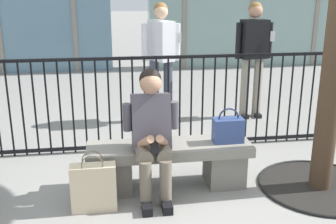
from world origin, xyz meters
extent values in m
plane|color=gray|center=(0.00, 0.00, 0.00)|extent=(60.00, 60.00, 0.00)
cube|color=gray|center=(0.00, 0.00, 0.40)|extent=(1.60, 0.44, 0.10)
cube|color=slate|center=(-0.56, 0.00, 0.17)|extent=(0.36, 0.37, 0.35)
cube|color=slate|center=(0.56, 0.00, 0.17)|extent=(0.36, 0.37, 0.35)
cylinder|color=#6B6051|center=(-0.27, -0.18, 0.47)|extent=(0.15, 0.40, 0.15)
cylinder|color=#6B6051|center=(-0.27, -0.38, 0.23)|extent=(0.11, 0.11, 0.45)
cube|color=black|center=(-0.27, -0.44, 0.04)|extent=(0.09, 0.22, 0.08)
cylinder|color=#6B6051|center=(-0.09, -0.18, 0.47)|extent=(0.15, 0.40, 0.15)
cylinder|color=#6B6051|center=(-0.09, -0.38, 0.23)|extent=(0.11, 0.11, 0.45)
cube|color=black|center=(-0.09, -0.44, 0.04)|extent=(0.09, 0.22, 0.08)
cube|color=#4C4751|center=(-0.18, -0.04, 0.71)|extent=(0.36, 0.30, 0.55)
cylinder|color=#4C4751|center=(-0.40, -0.04, 0.76)|extent=(0.08, 0.08, 0.26)
cylinder|color=tan|center=(-0.26, -0.26, 0.59)|extent=(0.16, 0.28, 0.20)
cylinder|color=#4C4751|center=(0.04, -0.04, 0.76)|extent=(0.08, 0.08, 0.26)
cylinder|color=tan|center=(-0.10, -0.26, 0.59)|extent=(0.16, 0.28, 0.20)
cube|color=black|center=(-0.18, -0.32, 0.57)|extent=(0.07, 0.10, 0.13)
sphere|color=tan|center=(-0.18, -0.06, 1.08)|extent=(0.20, 0.20, 0.20)
sphere|color=black|center=(-0.18, -0.03, 1.11)|extent=(0.20, 0.20, 0.20)
cube|color=#33477F|center=(0.58, -0.01, 0.57)|extent=(0.29, 0.15, 0.24)
torus|color=#1E2A4C|center=(0.58, -0.01, 0.69)|extent=(0.21, 0.02, 0.21)
cube|color=beige|center=(-0.73, -0.34, 0.22)|extent=(0.40, 0.15, 0.43)
torus|color=#685E4C|center=(-0.73, -0.39, 0.45)|extent=(0.19, 0.01, 0.19)
torus|color=#685E4C|center=(-0.73, -0.29, 0.45)|extent=(0.19, 0.01, 0.19)
cylinder|color=gray|center=(1.47, 2.12, 0.45)|extent=(0.13, 0.13, 0.90)
cube|color=black|center=(1.47, 2.08, 0.03)|extent=(0.09, 0.22, 0.06)
cylinder|color=gray|center=(1.67, 2.12, 0.45)|extent=(0.13, 0.13, 0.90)
cube|color=black|center=(1.67, 2.08, 0.03)|extent=(0.09, 0.22, 0.06)
cube|color=black|center=(1.57, 2.12, 1.18)|extent=(0.41, 0.27, 0.56)
cylinder|color=black|center=(1.34, 2.12, 1.16)|extent=(0.08, 0.08, 0.52)
cylinder|color=black|center=(1.81, 2.12, 1.16)|extent=(0.08, 0.08, 0.52)
sphere|color=tan|center=(1.57, 2.12, 1.58)|extent=(0.20, 0.20, 0.20)
sphere|color=olive|center=(1.57, 2.14, 1.61)|extent=(0.20, 0.20, 0.20)
cube|color=silver|center=(1.81, 2.02, 1.23)|extent=(0.07, 0.01, 0.14)
cylinder|color=#383D4C|center=(0.10, 2.12, 0.45)|extent=(0.13, 0.13, 0.90)
cube|color=black|center=(0.10, 2.08, 0.03)|extent=(0.09, 0.22, 0.06)
cylinder|color=#383D4C|center=(0.30, 2.12, 0.45)|extent=(0.13, 0.13, 0.90)
cube|color=black|center=(0.30, 2.08, 0.03)|extent=(0.09, 0.22, 0.06)
cube|color=silver|center=(0.20, 2.12, 1.18)|extent=(0.37, 0.44, 0.56)
cylinder|color=silver|center=(-0.04, 2.12, 1.16)|extent=(0.08, 0.08, 0.52)
cylinder|color=silver|center=(0.43, 2.12, 1.16)|extent=(0.08, 0.08, 0.52)
sphere|color=#DBAD89|center=(0.20, 2.12, 1.58)|extent=(0.20, 0.20, 0.20)
sphere|color=olive|center=(0.20, 2.14, 1.61)|extent=(0.20, 0.20, 0.20)
cube|color=silver|center=(0.44, 2.02, 1.23)|extent=(0.07, 0.01, 0.14)
cylinder|color=black|center=(-1.70, 1.04, 0.57)|extent=(0.02, 0.02, 1.15)
cylinder|color=black|center=(-1.56, 1.04, 0.57)|extent=(0.02, 0.02, 1.15)
cylinder|color=black|center=(-1.42, 1.04, 0.57)|extent=(0.02, 0.02, 1.15)
cylinder|color=black|center=(-1.27, 1.04, 0.57)|extent=(0.02, 0.02, 1.15)
cylinder|color=black|center=(-1.13, 1.04, 0.57)|extent=(0.02, 0.02, 1.15)
cylinder|color=black|center=(-0.99, 1.04, 0.57)|extent=(0.02, 0.02, 1.15)
cylinder|color=black|center=(-0.85, 1.04, 0.57)|extent=(0.02, 0.02, 1.15)
cylinder|color=black|center=(-0.71, 1.04, 0.57)|extent=(0.02, 0.02, 1.15)
cylinder|color=black|center=(-0.57, 1.04, 0.57)|extent=(0.02, 0.02, 1.15)
cylinder|color=black|center=(-0.42, 1.04, 0.57)|extent=(0.02, 0.02, 1.15)
cylinder|color=black|center=(-0.28, 1.04, 0.57)|extent=(0.02, 0.02, 1.15)
cylinder|color=black|center=(-0.14, 1.04, 0.57)|extent=(0.02, 0.02, 1.15)
cylinder|color=black|center=(0.00, 1.04, 0.57)|extent=(0.02, 0.02, 1.15)
cylinder|color=black|center=(0.14, 1.04, 0.57)|extent=(0.02, 0.02, 1.15)
cylinder|color=black|center=(0.28, 1.04, 0.57)|extent=(0.02, 0.02, 1.15)
cylinder|color=black|center=(0.42, 1.04, 0.57)|extent=(0.02, 0.02, 1.15)
cylinder|color=black|center=(0.57, 1.04, 0.57)|extent=(0.02, 0.02, 1.15)
cylinder|color=black|center=(0.71, 1.04, 0.57)|extent=(0.02, 0.02, 1.15)
cylinder|color=black|center=(0.85, 1.04, 0.57)|extent=(0.02, 0.02, 1.15)
cylinder|color=black|center=(0.99, 1.04, 0.57)|extent=(0.02, 0.02, 1.15)
cylinder|color=black|center=(1.13, 1.04, 0.57)|extent=(0.02, 0.02, 1.15)
cylinder|color=black|center=(1.27, 1.04, 0.57)|extent=(0.02, 0.02, 1.15)
cylinder|color=black|center=(1.42, 1.04, 0.57)|extent=(0.02, 0.02, 1.15)
cylinder|color=black|center=(1.56, 1.04, 0.57)|extent=(0.02, 0.02, 1.15)
cylinder|color=black|center=(1.70, 1.04, 0.57)|extent=(0.02, 0.02, 1.15)
cylinder|color=black|center=(1.84, 1.04, 0.57)|extent=(0.02, 0.02, 1.15)
cylinder|color=black|center=(1.98, 1.04, 0.57)|extent=(0.02, 0.02, 1.15)
cylinder|color=black|center=(2.12, 1.04, 0.57)|extent=(0.02, 0.02, 1.15)
cylinder|color=black|center=(2.26, 1.04, 0.57)|extent=(0.02, 0.02, 1.15)
cube|color=black|center=(0.00, 1.04, 0.05)|extent=(7.64, 0.04, 0.04)
cube|color=black|center=(0.00, 1.04, 1.13)|extent=(7.64, 0.04, 0.04)
cylinder|color=black|center=(1.48, -0.23, 0.01)|extent=(1.19, 1.19, 0.01)
torus|color=black|center=(1.48, -0.23, 0.01)|extent=(1.22, 1.22, 0.03)
camera|label=1|loc=(-0.56, -3.67, 1.92)|focal=43.90mm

